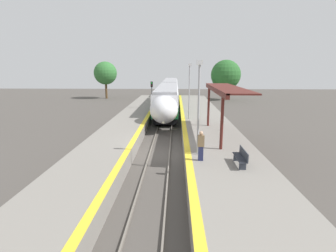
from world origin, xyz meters
The scene contains 14 objects.
ground_plane centered at (0.00, 0.00, 0.00)m, with size 120.00×120.00×0.00m, color #4C4742.
rail_left centered at (-0.72, 0.00, 0.07)m, with size 0.08×90.00×0.15m, color slate.
rail_right centered at (0.72, 0.00, 0.07)m, with size 0.08×90.00×0.15m, color slate.
train centered at (0.00, 25.59, 2.16)m, with size 2.89×41.00×3.76m.
platform_right centered at (4.10, 0.00, 0.52)m, with size 4.75×64.00×1.04m.
platform_left centered at (-3.60, 0.00, 0.52)m, with size 3.76×64.00×1.04m.
platform_bench centered at (4.72, -4.66, 1.51)m, with size 0.44×1.78×0.89m.
person_waiting centered at (2.59, -3.98, 1.92)m, with size 0.36×0.23×1.72m.
railway_signal centered at (-1.95, 15.44, 2.73)m, with size 0.28×0.28×4.47m.
lamppost_near centered at (2.49, -2.89, 4.21)m, with size 0.36×0.20×5.58m.
lamppost_mid centered at (2.49, 8.39, 4.21)m, with size 0.36×0.20×5.58m.
station_canopy centered at (4.67, 1.73, 4.52)m, with size 2.02×10.04×3.75m.
background_tree_left centered at (-13.09, 35.13, 5.10)m, with size 4.57×4.57×7.41m.
background_tree_right centered at (10.70, 33.40, 4.83)m, with size 5.70×5.70×7.69m.
Camera 1 is at (1.17, -18.18, 6.21)m, focal length 28.00 mm.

